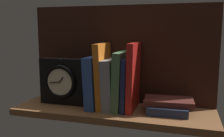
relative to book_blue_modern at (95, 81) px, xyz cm
name	(u,v)px	position (x,y,z in cm)	size (l,w,h in cm)	color
ground_plane	(113,112)	(7.94, -1.94, -11.25)	(76.92, 23.26, 2.50)	brown
back_panel	(120,54)	(7.94, 9.09, 10.10)	(76.92, 1.20, 40.19)	black
book_blue_modern	(95,81)	(0.00, 0.00, 0.00)	(3.72, 16.98, 19.99)	#2D4C8E
book_orange_pandolfini	(103,75)	(3.36, 0.00, 2.56)	(2.40, 14.91, 25.10)	orange
book_gray_chess	(112,83)	(6.80, 0.00, -0.42)	(3.88, 16.32, 19.15)	gray
book_green_romantic	(121,80)	(10.53, 0.00, 1.03)	(2.98, 16.89, 22.05)	#476B44
book_navy_bierce	(127,84)	(13.17, 0.00, -0.11)	(1.71, 16.30, 19.78)	#192147
book_red_requiem	(133,77)	(15.48, 0.00, 2.75)	(2.30, 16.03, 25.49)	red
framed_clock	(63,81)	(-13.81, -1.17, -0.51)	(18.89, 6.04, 18.89)	black
book_stack_side	(168,105)	(28.62, 0.08, -7.46)	(18.35, 13.96, 5.16)	#232D4C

